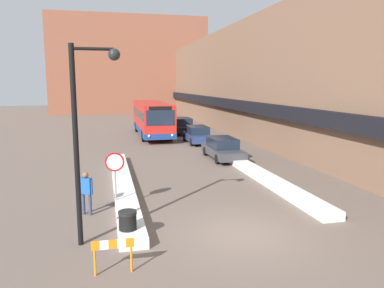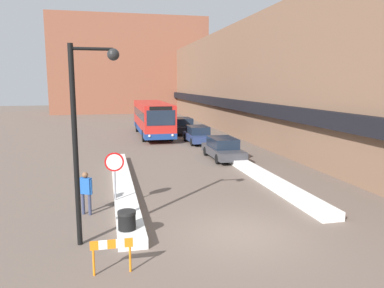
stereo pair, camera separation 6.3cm
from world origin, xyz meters
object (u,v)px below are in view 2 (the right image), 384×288
Objects in this scene: trash_bin at (127,225)px; city_bus at (153,118)px; parked_car_middle at (198,135)px; pedestrian at (86,189)px; stop_sign at (115,168)px; street_lamp at (84,123)px; construction_barricade at (112,250)px; parked_car_back at (183,126)px; parked_car_front at (223,148)px.

city_bus is at bearing 81.03° from trash_bin.
pedestrian is at bearing -117.53° from parked_car_middle.
parked_car_middle is at bearing 64.99° from stop_sign.
street_lamp reaches higher than construction_barricade.
parked_car_back is at bearing 72.12° from street_lamp.
stop_sign is 2.40× the size of trash_bin.
parked_car_back is 26.53m from street_lamp.
pedestrian is 1.75× the size of trash_bin.
city_bus is 2.38× the size of parked_car_back.
pedestrian is 3.08m from trash_bin.
city_bus reaches higher than construction_barricade.
city_bus reaches higher than pedestrian.
city_bus is 3.52m from parked_car_back.
city_bus is 24.18m from trash_bin.
parked_car_back is (0.00, 13.30, 0.07)m from parked_car_front.
parked_car_front is at bearing -75.33° from city_bus.
trash_bin is at bearing -105.46° from parked_car_back.
street_lamp is 3.66× the size of pedestrian.
parked_car_back is 0.78× the size of street_lamp.
parked_car_middle is at bearing 92.67° from pedestrian.
stop_sign is 0.37× the size of street_lamp.
pedestrian is at bearing -103.66° from city_bus.
city_bus is 21.77m from pedestrian.
street_lamp is (-8.09, -18.68, 3.08)m from parked_car_middle.
parked_car_middle is at bearing 90.00° from parked_car_front.
street_lamp is at bearing -107.88° from parked_car_back.
parked_car_front is at bearing -90.00° from parked_car_back.
parked_car_middle is 0.90× the size of parked_car_back.
street_lamp is at bearing -55.33° from pedestrian.
parked_car_back is at bearing 20.83° from city_bus.
city_bus is 24.47m from street_lamp.
parked_car_front is 6.89m from parked_car_middle.
trash_bin is at bearing -98.97° from city_bus.
construction_barricade is at bearing -72.50° from street_lamp.
construction_barricade is (0.66, -2.08, -3.13)m from street_lamp.
parked_car_front is at bearing 55.53° from street_lamp.
construction_barricade is at bearing -109.71° from parked_car_middle.
street_lamp is (-4.93, -23.88, 2.07)m from city_bus.
parked_car_front is 13.64m from trash_bin.
city_bus is at bearing 106.53° from pedestrian.
trash_bin is (1.16, 0.04, -3.32)m from street_lamp.
parked_car_front is 2.01× the size of stop_sign.
parked_car_back is (0.00, 6.41, 0.06)m from parked_car_middle.
pedestrian is 4.91m from construction_barricade.
city_bus is 6.79× the size of pedestrian.
street_lamp is (-8.09, -11.79, 3.08)m from parked_car_front.
stop_sign reaches higher than parked_car_middle.
trash_bin is (0.28, -3.19, -1.17)m from stop_sign.
city_bus is at bearing 104.67° from parked_car_front.
parked_car_front is at bearing 49.91° from stop_sign.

